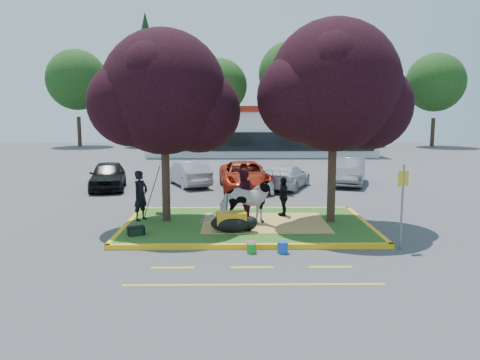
{
  "coord_description": "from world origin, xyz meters",
  "views": [
    {
      "loc": [
        -0.46,
        -15.58,
        3.91
      ],
      "look_at": [
        -0.24,
        0.5,
        1.55
      ],
      "focal_mm": 35.0,
      "sensor_mm": 36.0,
      "label": 1
    }
  ],
  "objects_px": {
    "calf": "(231,223)",
    "wheelbarrow": "(232,218)",
    "bucket_green": "(251,248)",
    "car_silver": "(188,173)",
    "car_black": "(108,175)",
    "cow": "(247,202)",
    "sign_post": "(402,198)",
    "handler": "(141,195)",
    "bucket_pink": "(251,246)",
    "bucket_blue": "(283,247)"
  },
  "relations": [
    {
      "from": "cow",
      "to": "car_black",
      "type": "relative_size",
      "value": 0.44
    },
    {
      "from": "wheelbarrow",
      "to": "bucket_pink",
      "type": "distance_m",
      "value": 1.75
    },
    {
      "from": "wheelbarrow",
      "to": "car_black",
      "type": "relative_size",
      "value": 0.41
    },
    {
      "from": "bucket_green",
      "to": "handler",
      "type": "bearing_deg",
      "value": 137.1
    },
    {
      "from": "bucket_green",
      "to": "car_black",
      "type": "relative_size",
      "value": 0.07
    },
    {
      "from": "sign_post",
      "to": "car_black",
      "type": "distance_m",
      "value": 15.47
    },
    {
      "from": "handler",
      "to": "bucket_pink",
      "type": "height_order",
      "value": "handler"
    },
    {
      "from": "sign_post",
      "to": "wheelbarrow",
      "type": "bearing_deg",
      "value": 142.59
    },
    {
      "from": "handler",
      "to": "wheelbarrow",
      "type": "bearing_deg",
      "value": -88.51
    },
    {
      "from": "bucket_blue",
      "to": "car_silver",
      "type": "bearing_deg",
      "value": 107.41
    },
    {
      "from": "calf",
      "to": "bucket_blue",
      "type": "xyz_separation_m",
      "value": [
        1.44,
        -1.75,
        -0.27
      ]
    },
    {
      "from": "calf",
      "to": "car_black",
      "type": "distance_m",
      "value": 11.19
    },
    {
      "from": "cow",
      "to": "car_silver",
      "type": "bearing_deg",
      "value": 20.62
    },
    {
      "from": "bucket_pink",
      "to": "bucket_blue",
      "type": "height_order",
      "value": "bucket_blue"
    },
    {
      "from": "wheelbarrow",
      "to": "cow",
      "type": "bearing_deg",
      "value": 57.59
    },
    {
      "from": "handler",
      "to": "car_black",
      "type": "height_order",
      "value": "handler"
    },
    {
      "from": "wheelbarrow",
      "to": "bucket_green",
      "type": "height_order",
      "value": "wheelbarrow"
    },
    {
      "from": "calf",
      "to": "car_black",
      "type": "xyz_separation_m",
      "value": [
        -6.31,
        9.24,
        0.28
      ]
    },
    {
      "from": "wheelbarrow",
      "to": "car_silver",
      "type": "relative_size",
      "value": 0.42
    },
    {
      "from": "wheelbarrow",
      "to": "handler",
      "type": "bearing_deg",
      "value": 146.28
    },
    {
      "from": "cow",
      "to": "car_black",
      "type": "xyz_separation_m",
      "value": [
        -6.82,
        8.21,
        -0.22
      ]
    },
    {
      "from": "cow",
      "to": "wheelbarrow",
      "type": "distance_m",
      "value": 1.16
    },
    {
      "from": "car_black",
      "to": "cow",
      "type": "bearing_deg",
      "value": -60.26
    },
    {
      "from": "bucket_green",
      "to": "car_silver",
      "type": "bearing_deg",
      "value": 103.56
    },
    {
      "from": "handler",
      "to": "bucket_blue",
      "type": "height_order",
      "value": "handler"
    },
    {
      "from": "handler",
      "to": "bucket_pink",
      "type": "relative_size",
      "value": 6.2
    },
    {
      "from": "calf",
      "to": "wheelbarrow",
      "type": "height_order",
      "value": "wheelbarrow"
    },
    {
      "from": "car_silver",
      "to": "bucket_blue",
      "type": "bearing_deg",
      "value": 83.94
    },
    {
      "from": "wheelbarrow",
      "to": "bucket_blue",
      "type": "relative_size",
      "value": 5.19
    },
    {
      "from": "sign_post",
      "to": "car_black",
      "type": "xyz_separation_m",
      "value": [
        -11.14,
        10.7,
        -0.8
      ]
    },
    {
      "from": "calf",
      "to": "bucket_green",
      "type": "distance_m",
      "value": 1.86
    },
    {
      "from": "sign_post",
      "to": "car_silver",
      "type": "distance_m",
      "value": 13.86
    },
    {
      "from": "wheelbarrow",
      "to": "car_silver",
      "type": "xyz_separation_m",
      "value": [
        -2.37,
        10.32,
        0.07
      ]
    },
    {
      "from": "calf",
      "to": "car_black",
      "type": "bearing_deg",
      "value": 139.29
    },
    {
      "from": "calf",
      "to": "wheelbarrow",
      "type": "relative_size",
      "value": 0.77
    },
    {
      "from": "bucket_pink",
      "to": "car_black",
      "type": "distance_m",
      "value": 12.81
    },
    {
      "from": "calf",
      "to": "bucket_green",
      "type": "xyz_separation_m",
      "value": [
        0.57,
        -1.75,
        -0.29
      ]
    },
    {
      "from": "calf",
      "to": "bucket_pink",
      "type": "relative_size",
      "value": 4.61
    },
    {
      "from": "car_silver",
      "to": "handler",
      "type": "bearing_deg",
      "value": 61.19
    },
    {
      "from": "calf",
      "to": "bucket_pink",
      "type": "distance_m",
      "value": 1.69
    },
    {
      "from": "sign_post",
      "to": "bucket_blue",
      "type": "height_order",
      "value": "sign_post"
    },
    {
      "from": "sign_post",
      "to": "bucket_green",
      "type": "distance_m",
      "value": 4.5
    },
    {
      "from": "bucket_green",
      "to": "car_black",
      "type": "distance_m",
      "value": 12.97
    },
    {
      "from": "car_black",
      "to": "bucket_blue",
      "type": "bearing_deg",
      "value": -64.77
    },
    {
      "from": "handler",
      "to": "bucket_pink",
      "type": "xyz_separation_m",
      "value": [
        3.73,
        -3.28,
        -0.88
      ]
    },
    {
      "from": "cow",
      "to": "sign_post",
      "type": "relative_size",
      "value": 0.75
    },
    {
      "from": "bucket_pink",
      "to": "wheelbarrow",
      "type": "bearing_deg",
      "value": 109.18
    },
    {
      "from": "sign_post",
      "to": "bucket_pink",
      "type": "distance_m",
      "value": 4.48
    },
    {
      "from": "calf",
      "to": "bucket_pink",
      "type": "bearing_deg",
      "value": -55.0
    },
    {
      "from": "wheelbarrow",
      "to": "bucket_blue",
      "type": "xyz_separation_m",
      "value": [
        1.43,
        -1.79,
        -0.42
      ]
    }
  ]
}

